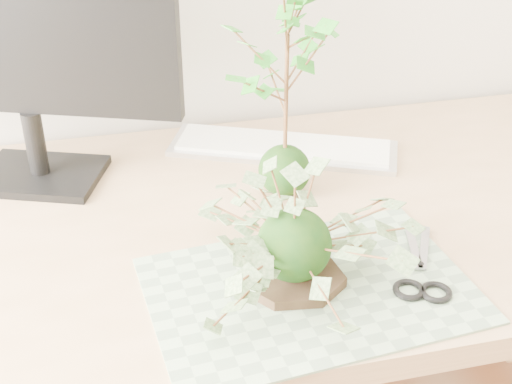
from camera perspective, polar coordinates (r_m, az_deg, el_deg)
desk at (r=1.20m, az=1.69°, el=-5.23°), size 1.60×0.70×0.74m
cutting_mat at (r=0.99m, az=4.35°, el=-7.80°), size 0.46×0.33×0.00m
stone_dish at (r=0.99m, az=2.98°, el=-7.00°), size 0.17×0.17×0.01m
ivy_kokedama at (r=0.93m, az=3.15°, el=-1.84°), size 0.31×0.31×0.20m
maple_kokedama at (r=1.09m, az=2.52°, el=11.41°), size 0.24×0.24×0.36m
keyboard at (r=1.33m, az=2.18°, el=3.60°), size 0.43×0.28×0.02m
monitor at (r=1.20m, az=-18.65°, el=12.07°), size 0.49×0.22×0.45m
scissors at (r=1.02m, az=13.64°, el=-6.88°), size 0.09×0.19×0.01m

